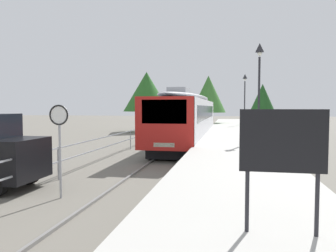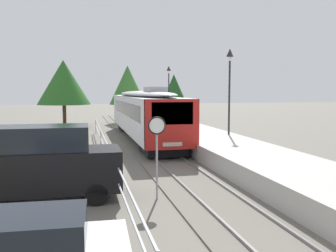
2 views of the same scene
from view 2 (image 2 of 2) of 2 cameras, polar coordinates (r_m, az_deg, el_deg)
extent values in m
plane|color=#6B665B|center=(24.62, -9.63, -3.18)|extent=(160.00, 160.00, 0.00)
cube|color=#6B665B|center=(24.97, -2.74, -2.92)|extent=(3.20, 60.00, 0.06)
cube|color=slate|center=(24.84, -4.37, -2.81)|extent=(0.08, 60.00, 0.08)
cube|color=slate|center=(25.09, -1.12, -2.71)|extent=(0.08, 60.00, 0.08)
cube|color=silver|center=(27.44, -3.77, 1.89)|extent=(2.80, 18.08, 2.55)
cube|color=red|center=(18.69, 0.62, 0.25)|extent=(2.80, 0.24, 2.55)
cube|color=black|center=(18.57, 0.68, 1.95)|extent=(2.13, 0.08, 1.12)
cube|color=black|center=(27.42, -3.77, 2.74)|extent=(2.82, 15.18, 0.92)
ellipsoid|color=#9EA0A5|center=(27.39, -3.78, 4.93)|extent=(2.69, 17.35, 0.44)
cube|color=#9EA0A5|center=(22.94, -1.98, 5.55)|extent=(1.10, 2.20, 0.36)
cube|color=#EAE5C6|center=(18.74, 0.67, -2.80)|extent=(1.00, 0.10, 0.20)
cube|color=black|center=(21.11, -0.85, -3.39)|extent=(2.24, 3.20, 0.55)
cube|color=black|center=(34.11, -5.53, -0.04)|extent=(2.24, 3.20, 0.55)
cube|color=#B7B5AD|center=(25.68, 4.42, -1.75)|extent=(3.90, 60.00, 0.90)
cylinder|color=#232328|center=(23.62, 9.36, 4.26)|extent=(0.12, 0.12, 4.60)
pyramid|color=#232328|center=(23.74, 9.47, 11.03)|extent=(0.34, 0.34, 0.50)
sphere|color=silver|center=(23.71, 9.46, 10.26)|extent=(0.24, 0.24, 0.24)
cylinder|color=#232328|center=(39.64, 0.11, 4.78)|extent=(0.12, 0.12, 4.60)
pyramid|color=#232328|center=(39.71, 0.11, 8.82)|extent=(0.34, 0.34, 0.50)
sphere|color=silver|center=(39.69, 0.11, 8.36)|extent=(0.24, 0.24, 0.24)
cylinder|color=#9EA0A5|center=(12.59, -1.72, -6.28)|extent=(0.07, 0.07, 2.20)
cylinder|color=white|center=(12.36, -1.72, 0.07)|extent=(0.60, 0.03, 0.60)
torus|color=black|center=(12.35, -1.71, 0.06)|extent=(0.61, 0.05, 0.61)
cube|color=#9EA0A5|center=(14.56, -8.58, -4.33)|extent=(0.05, 36.00, 0.05)
cube|color=#9EA0A5|center=(14.66, -8.55, -6.31)|extent=(0.05, 36.00, 0.05)
cylinder|color=#9EA0A5|center=(14.67, -8.55, -6.55)|extent=(0.06, 0.06, 1.25)
cylinder|color=#9EA0A5|center=(23.53, -10.25, -2.05)|extent=(0.06, 0.06, 1.25)
cylinder|color=#9EA0A5|center=(32.47, -11.01, -0.02)|extent=(0.06, 0.06, 1.25)
cube|color=black|center=(7.09, -20.80, -14.50)|extent=(2.06, 1.63, 0.50)
cube|color=black|center=(13.01, -18.23, -6.46)|extent=(4.91, 1.98, 1.35)
cube|color=black|center=(12.87, -19.70, -1.78)|extent=(3.41, 1.74, 0.80)
cylinder|color=black|center=(13.92, -11.09, -8.36)|extent=(0.72, 0.24, 0.72)
cylinder|color=black|center=(12.27, -10.87, -10.24)|extent=(0.72, 0.24, 0.72)
cylinder|color=black|center=(14.23, -24.37, -8.45)|extent=(0.72, 0.24, 0.72)
cylinder|color=brown|center=(41.81, -6.16, 1.85)|extent=(0.36, 0.36, 2.13)
cone|color=#38702D|center=(41.73, -6.20, 6.27)|extent=(4.07, 4.07, 4.30)
cylinder|color=brown|center=(48.64, 0.90, 2.09)|extent=(0.36, 0.36, 1.64)
cone|color=#1E4C1E|center=(48.56, 0.90, 5.50)|extent=(3.67, 3.67, 4.15)
cylinder|color=brown|center=(38.69, -15.57, 1.51)|extent=(0.36, 0.36, 2.27)
cone|color=#286023|center=(38.62, -15.69, 6.47)|extent=(5.23, 5.23, 4.42)
camera|label=1|loc=(8.10, 52.45, -3.29)|focal=34.51mm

